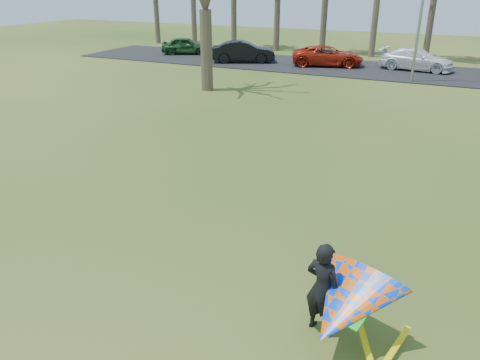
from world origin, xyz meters
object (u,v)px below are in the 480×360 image
at_px(car_0, 186,46).
at_px(car_3, 416,59).
at_px(car_2, 328,56).
at_px(car_1, 243,52).
at_px(streetlight, 426,2).
at_px(kite_flyer, 343,303).

bearing_deg(car_0, car_3, -114.13).
distance_m(car_2, car_3, 5.85).
bearing_deg(car_1, streetlight, -124.01).
xyz_separation_m(car_3, kite_flyer, (1.57, -27.29, 0.10)).
relative_size(car_0, car_3, 0.81).
height_order(streetlight, car_2, streetlight).
height_order(car_0, car_2, car_2).
bearing_deg(streetlight, car_3, 95.02).
distance_m(car_0, car_1, 6.11).
bearing_deg(car_3, kite_flyer, -169.45).
bearing_deg(car_2, kite_flyer, 179.13).
height_order(car_1, kite_flyer, kite_flyer).
xyz_separation_m(car_0, car_3, (17.61, 0.16, 0.03)).
relative_size(car_0, car_1, 0.85).
relative_size(streetlight, car_0, 2.07).
xyz_separation_m(streetlight, car_3, (-0.35, 3.95, -3.72)).
height_order(streetlight, car_3, streetlight).
xyz_separation_m(car_1, kite_flyer, (13.32, -25.40, 0.04)).
height_order(car_0, kite_flyer, kite_flyer).
distance_m(streetlight, car_3, 5.44).
xyz_separation_m(car_0, car_1, (5.86, -1.73, 0.09)).
height_order(car_1, car_3, car_1).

